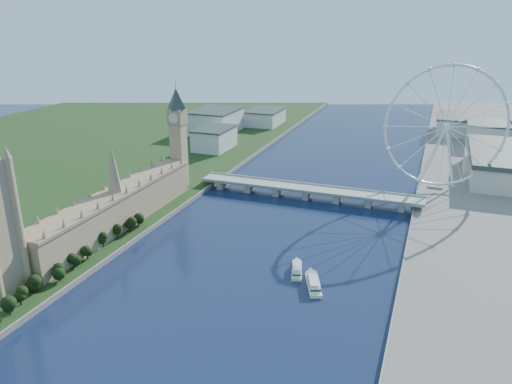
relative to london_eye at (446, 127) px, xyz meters
The scene contains 9 objects.
tree_row 369.75m from the london_eye, 129.65° to the right, with size 7.96×215.96×19.78m.
parliament_range 313.29m from the london_eye, 143.26° to the right, with size 24.00×200.00×70.00m.
big_ben 259.68m from the london_eye, 162.73° to the right, with size 20.02×20.02×110.00m.
westminster_bridge 145.38m from the london_eye, 155.34° to the right, with size 220.00×22.00×9.50m.
london_eye is the anchor object (origin of this frame).
county_hall 114.89m from the london_eye, 53.71° to the left, with size 54.00×144.00×35.00m, color beige, non-canonical shape.
city_skyline 226.06m from the london_eye, 111.50° to the left, with size 505.00×280.00×32.00m.
tour_boat_near 233.54m from the london_eye, 113.19° to the right, with size 7.15×28.09×6.19m, color beige, non-canonical shape.
tour_boat_far 241.66m from the london_eye, 108.18° to the right, with size 8.21×32.00×7.09m, color #EAE8CB, non-canonical shape.
Camera 1 is at (112.06, -148.79, 168.87)m, focal length 35.00 mm.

